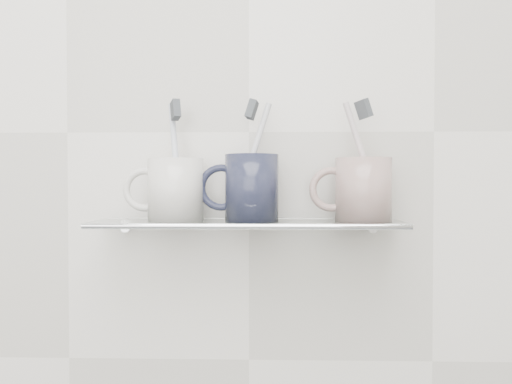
{
  "coord_description": "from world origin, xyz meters",
  "views": [
    {
      "loc": [
        0.04,
        0.23,
        1.16
      ],
      "look_at": [
        0.01,
        1.04,
        1.15
      ],
      "focal_mm": 35.0,
      "sensor_mm": 36.0,
      "label": 1
    }
  ],
  "objects_px": {
    "shelf_glass": "(247,223)",
    "mug_center": "(252,188)",
    "mug_right": "(363,189)",
    "mug_left": "(176,190)"
  },
  "relations": [
    {
      "from": "mug_center",
      "to": "mug_right",
      "type": "relative_size",
      "value": 1.06
    },
    {
      "from": "shelf_glass",
      "to": "mug_left",
      "type": "xyz_separation_m",
      "value": [
        -0.12,
        0.0,
        0.05
      ]
    },
    {
      "from": "shelf_glass",
      "to": "mug_right",
      "type": "relative_size",
      "value": 4.9
    },
    {
      "from": "mug_center",
      "to": "mug_right",
      "type": "bearing_deg",
      "value": 9.1
    },
    {
      "from": "shelf_glass",
      "to": "mug_right",
      "type": "xyz_separation_m",
      "value": [
        0.19,
        0.0,
        0.06
      ]
    },
    {
      "from": "mug_left",
      "to": "mug_right",
      "type": "height_order",
      "value": "same"
    },
    {
      "from": "shelf_glass",
      "to": "mug_center",
      "type": "distance_m",
      "value": 0.06
    },
    {
      "from": "mug_center",
      "to": "mug_left",
      "type": "bearing_deg",
      "value": -170.9
    },
    {
      "from": "mug_left",
      "to": "mug_center",
      "type": "distance_m",
      "value": 0.12
    },
    {
      "from": "shelf_glass",
      "to": "mug_center",
      "type": "xyz_separation_m",
      "value": [
        0.01,
        0.0,
        0.06
      ]
    }
  ]
}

